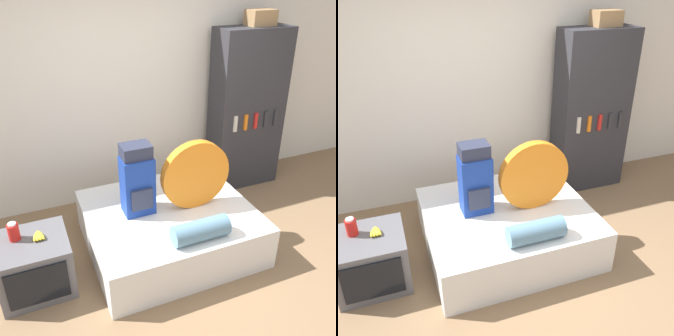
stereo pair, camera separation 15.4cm
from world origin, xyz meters
TOP-DOWN VIEW (x-y plane):
  - ground_plane at (0.00, 0.00)m, footprint 16.00×16.00m
  - wall_back at (0.00, 1.93)m, footprint 8.00×0.05m
  - bed at (-0.05, 0.76)m, footprint 1.55×1.37m
  - backpack at (-0.33, 0.85)m, footprint 0.29×0.24m
  - tent_bag at (0.20, 0.74)m, footprint 0.67×0.09m
  - sleeping_roll at (0.02, 0.25)m, footprint 0.50×0.18m
  - television at (-1.31, 0.69)m, footprint 0.59×0.56m
  - canister at (-1.43, 0.77)m, footprint 0.09×0.09m
  - banana_bunch at (-1.24, 0.72)m, footprint 0.11×0.14m
  - bookshelf at (1.32, 1.61)m, footprint 0.86×0.40m
  - cardboard_box at (1.39, 1.63)m, footprint 0.30×0.22m

SIDE VIEW (x-z plane):
  - ground_plane at x=0.00m, z-range 0.00..0.00m
  - bed at x=-0.05m, z-range 0.00..0.43m
  - television at x=-1.31m, z-range 0.00..0.49m
  - banana_bunch at x=-1.24m, z-range 0.49..0.53m
  - sleeping_roll at x=0.02m, z-range 0.43..0.61m
  - canister at x=-1.43m, z-range 0.49..0.65m
  - backpack at x=-0.33m, z-range 0.42..1.10m
  - tent_bag at x=0.20m, z-range 0.43..1.10m
  - bookshelf at x=1.32m, z-range 0.00..1.91m
  - wall_back at x=0.00m, z-range 0.00..2.60m
  - cardboard_box at x=1.39m, z-range 1.91..2.08m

